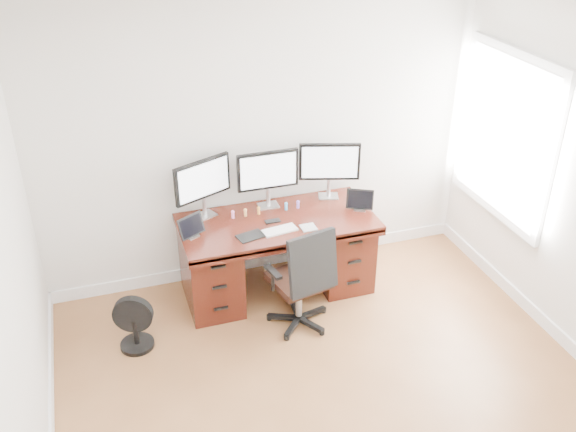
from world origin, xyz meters
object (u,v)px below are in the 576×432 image
object	(u,v)px
office_chair	(302,294)
floor_fan	(134,324)
desk	(277,252)
monitor_center	(268,172)
keyboard	(280,230)

from	to	relation	value
office_chair	floor_fan	distance (m)	1.38
desk	monitor_center	world-z (taller)	monitor_center
office_chair	floor_fan	bearing A→B (deg)	160.95
desk	office_chair	xyz separation A→B (m)	(0.04, -0.57, -0.08)
office_chair	keyboard	size ratio (longest dim) A/B	3.32
desk	floor_fan	bearing A→B (deg)	-162.81
monitor_center	keyboard	size ratio (longest dim) A/B	1.89
desk	monitor_center	distance (m)	0.72
office_chair	keyboard	xyz separation A→B (m)	(-0.08, 0.35, 0.44)
keyboard	office_chair	bearing A→B (deg)	-85.52
office_chair	monitor_center	size ratio (longest dim) A/B	1.76
desk	monitor_center	xyz separation A→B (m)	(-0.00, 0.24, 0.68)
keyboard	desk	bearing A→B (deg)	72.55
desk	floor_fan	world-z (taller)	desk
desk	keyboard	world-z (taller)	keyboard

